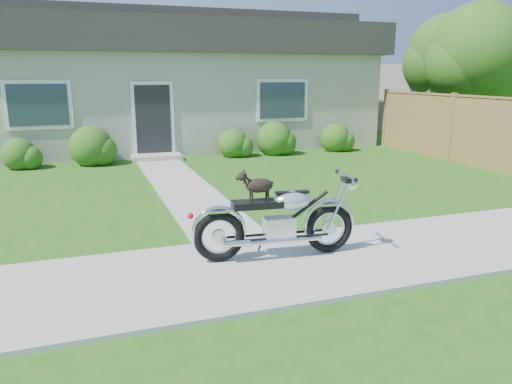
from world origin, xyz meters
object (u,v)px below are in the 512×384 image
tree_near (483,55)px  motorcycle_with_dog (279,219)px  tree_far (452,58)px  fence (452,128)px  potted_plant_left (94,150)px  potted_plant_right (238,142)px  house (183,81)px

tree_near → motorcycle_with_dog: tree_near is taller
tree_near → tree_far: size_ratio=1.00×
fence → potted_plant_left: 9.90m
tree_far → potted_plant_left: (-13.10, -1.71, -2.57)m
motorcycle_with_dog → tree_near: bearing=42.0°
tree_far → potted_plant_right: bearing=-169.2°
fence → potted_plant_left: size_ratio=8.33×
potted_plant_right → motorcycle_with_dog: 8.58m
fence → potted_plant_left: bearing=163.6°
potted_plant_left → potted_plant_right: 4.11m
house → potted_plant_right: size_ratio=15.01×
house → potted_plant_right: bearing=-75.0°
house → tree_far: tree_far is taller
potted_plant_left → fence: bearing=-16.4°
tree_near → motorcycle_with_dog: (-9.92, -7.26, -2.42)m
potted_plant_right → motorcycle_with_dog: bearing=-104.0°
fence → tree_far: size_ratio=1.43×
tree_near → potted_plant_left: (-11.96, 1.07, -2.58)m
tree_near → motorcycle_with_dog: bearing=-143.8°
motorcycle_with_dog → fence: bearing=42.4°
house → fence: 8.96m
fence → potted_plant_right: fence is taller
tree_far → motorcycle_with_dog: tree_far is taller
house → motorcycle_with_dog: size_ratio=5.67×
fence → tree_near: tree_near is taller
potted_plant_right → motorcycle_with_dog: (-2.07, -8.32, 0.13)m
fence → potted_plant_right: bearing=152.5°
fence → tree_far: tree_far is taller
fence → potted_plant_right: size_ratio=7.89×
potted_plant_right → tree_near: bearing=-7.7°
tree_near → potted_plant_right: bearing=172.3°
tree_far → potted_plant_right: size_ratio=5.51×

